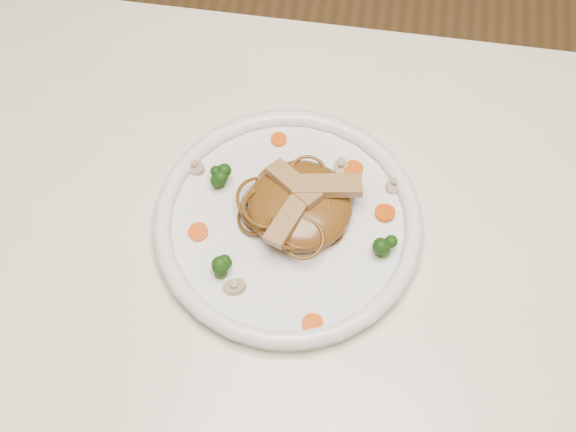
# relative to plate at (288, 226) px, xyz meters

# --- Properties ---
(table) EXTENTS (1.20, 0.80, 0.75)m
(table) POSITION_rel_plate_xyz_m (0.07, -0.10, -0.11)
(table) COLOR white
(table) RESTS_ON ground
(plate) EXTENTS (0.30, 0.30, 0.02)m
(plate) POSITION_rel_plate_xyz_m (0.00, 0.00, 0.00)
(plate) COLOR white
(plate) RESTS_ON table
(noodle_mound) EXTENTS (0.14, 0.14, 0.04)m
(noodle_mound) POSITION_rel_plate_xyz_m (0.01, 0.01, 0.02)
(noodle_mound) COLOR brown
(noodle_mound) RESTS_ON plate
(chicken_a) EXTENTS (0.08, 0.04, 0.01)m
(chicken_a) POSITION_rel_plate_xyz_m (0.04, 0.03, 0.05)
(chicken_a) COLOR tan
(chicken_a) RESTS_ON noodle_mound
(chicken_b) EXTENTS (0.07, 0.06, 0.01)m
(chicken_b) POSITION_rel_plate_xyz_m (0.00, 0.03, 0.04)
(chicken_b) COLOR tan
(chicken_b) RESTS_ON noodle_mound
(chicken_c) EXTENTS (0.04, 0.07, 0.01)m
(chicken_c) POSITION_rel_plate_xyz_m (0.00, -0.02, 0.04)
(chicken_c) COLOR tan
(chicken_c) RESTS_ON noodle_mound
(broccoli_0) EXTENTS (0.04, 0.04, 0.03)m
(broccoli_0) POSITION_rel_plate_xyz_m (0.06, 0.04, 0.03)
(broccoli_0) COLOR #163F0D
(broccoli_0) RESTS_ON plate
(broccoli_1) EXTENTS (0.03, 0.03, 0.03)m
(broccoli_1) POSITION_rel_plate_xyz_m (-0.08, 0.04, 0.02)
(broccoli_1) COLOR #163F0D
(broccoli_1) RESTS_ON plate
(broccoli_2) EXTENTS (0.03, 0.03, 0.03)m
(broccoli_2) POSITION_rel_plate_xyz_m (-0.06, -0.07, 0.02)
(broccoli_2) COLOR #163F0D
(broccoli_2) RESTS_ON plate
(broccoli_3) EXTENTS (0.04, 0.04, 0.03)m
(broccoli_3) POSITION_rel_plate_xyz_m (0.11, -0.02, 0.03)
(broccoli_3) COLOR #163F0D
(broccoli_3) RESTS_ON plate
(carrot_0) EXTENTS (0.03, 0.03, 0.00)m
(carrot_0) POSITION_rel_plate_xyz_m (0.06, 0.08, 0.01)
(carrot_0) COLOR #F05508
(carrot_0) RESTS_ON plate
(carrot_1) EXTENTS (0.02, 0.02, 0.00)m
(carrot_1) POSITION_rel_plate_xyz_m (-0.09, -0.03, 0.01)
(carrot_1) COLOR #F05508
(carrot_1) RESTS_ON plate
(carrot_2) EXTENTS (0.03, 0.03, 0.00)m
(carrot_2) POSITION_rel_plate_xyz_m (0.10, 0.03, 0.01)
(carrot_2) COLOR #F05508
(carrot_2) RESTS_ON plate
(carrot_3) EXTENTS (0.02, 0.02, 0.00)m
(carrot_3) POSITION_rel_plate_xyz_m (-0.03, 0.10, 0.01)
(carrot_3) COLOR #F05508
(carrot_3) RESTS_ON plate
(carrot_4) EXTENTS (0.03, 0.03, 0.00)m
(carrot_4) POSITION_rel_plate_xyz_m (0.04, -0.11, 0.01)
(carrot_4) COLOR #F05508
(carrot_4) RESTS_ON plate
(mushroom_0) EXTENTS (0.03, 0.03, 0.01)m
(mushroom_0) POSITION_rel_plate_xyz_m (-0.04, -0.08, 0.01)
(mushroom_0) COLOR #BDAF8E
(mushroom_0) RESTS_ON plate
(mushroom_1) EXTENTS (0.03, 0.03, 0.01)m
(mushroom_1) POSITION_rel_plate_xyz_m (0.11, 0.06, 0.01)
(mushroom_1) COLOR #BDAF8E
(mushroom_1) RESTS_ON plate
(mushroom_2) EXTENTS (0.04, 0.04, 0.01)m
(mushroom_2) POSITION_rel_plate_xyz_m (-0.11, 0.05, 0.01)
(mushroom_2) COLOR #BDAF8E
(mushroom_2) RESTS_ON plate
(mushroom_3) EXTENTS (0.02, 0.02, 0.01)m
(mushroom_3) POSITION_rel_plate_xyz_m (0.05, 0.08, 0.01)
(mushroom_3) COLOR #BDAF8E
(mushroom_3) RESTS_ON plate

